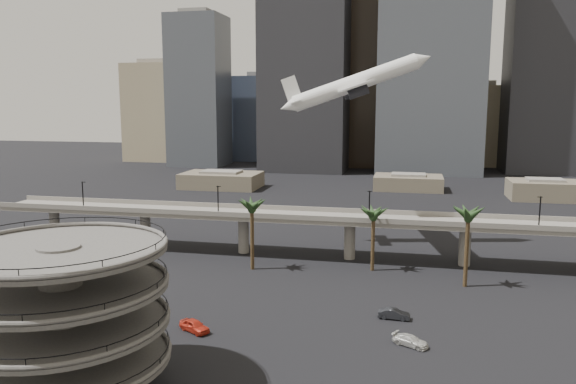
% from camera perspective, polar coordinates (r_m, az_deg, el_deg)
% --- Properties ---
extents(parking_ramp, '(22.20, 22.20, 17.35)m').
position_cam_1_polar(parking_ramp, '(64.42, -21.97, -10.65)').
color(parking_ramp, '#4F4C4A').
rests_on(parking_ramp, ground).
extents(overpass, '(130.00, 9.30, 14.70)m').
position_cam_1_polar(overpass, '(113.47, 0.77, -2.89)').
color(overpass, gray).
rests_on(overpass, ground).
extents(palm_trees, '(42.40, 10.40, 14.00)m').
position_cam_1_polar(palm_trees, '(100.67, 7.44, -2.13)').
color(palm_trees, '#4B3920').
rests_on(palm_trees, ground).
extents(low_buildings, '(135.00, 27.50, 6.80)m').
position_cam_1_polar(low_buildings, '(198.67, 7.74, 0.88)').
color(low_buildings, '#64594A').
rests_on(low_buildings, ground).
extents(skyline, '(269.00, 86.00, 113.98)m').
position_cam_1_polar(skyline, '(271.20, 10.98, 11.18)').
color(skyline, gray).
rests_on(skyline, ground).
extents(airborne_jet, '(32.86, 29.87, 14.19)m').
position_cam_1_polar(airborne_jet, '(122.24, 6.76, 10.85)').
color(airborne_jet, white).
rests_on(airborne_jet, ground).
extents(car_a, '(5.17, 4.06, 1.65)m').
position_cam_1_polar(car_a, '(79.49, -9.49, -13.25)').
color(car_a, red).
rests_on(car_a, ground).
extents(car_b, '(4.61, 1.79, 1.50)m').
position_cam_1_polar(car_b, '(84.07, 10.72, -12.08)').
color(car_b, black).
rests_on(car_b, ground).
extents(car_c, '(5.04, 3.77, 1.36)m').
position_cam_1_polar(car_c, '(76.01, 12.34, -14.54)').
color(car_c, beige).
rests_on(car_c, ground).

